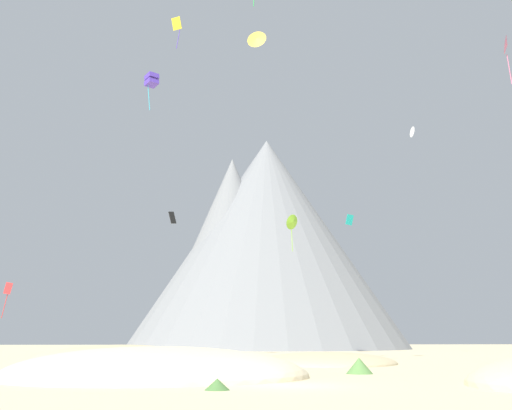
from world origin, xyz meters
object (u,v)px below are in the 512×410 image
at_px(bush_far_right, 232,374).
at_px(kite_indigo_high, 152,80).
at_px(kite_red_low, 7,292).
at_px(kite_white_high, 413,132).
at_px(kite_gold_high, 257,39).
at_px(kite_teal_low, 350,220).
at_px(kite_rainbow_high, 507,45).
at_px(bush_mid_center, 217,384).
at_px(kite_black_low, 172,218).
at_px(rock_massif, 254,251).
at_px(kite_yellow_high, 177,26).
at_px(bush_near_left, 359,366).
at_px(kite_lime_mid, 293,223).

xyz_separation_m(bush_far_right, kite_indigo_high, (-7.25, 38.05, 32.00)).
height_order(kite_red_low, kite_white_high, kite_white_high).
bearing_deg(kite_gold_high, kite_teal_low, -48.52).
bearing_deg(kite_indigo_high, kite_teal_low, 110.62).
xyz_separation_m(bush_far_right, kite_teal_low, (12.66, 23.82, 12.74)).
xyz_separation_m(kite_indigo_high, kite_rainbow_high, (35.43, -17.16, -2.10)).
xyz_separation_m(bush_far_right, bush_mid_center, (-1.01, -5.73, -0.09)).
relative_size(bush_mid_center, kite_black_low, 1.04).
bearing_deg(kite_rainbow_high, kite_black_low, 129.67).
bearing_deg(kite_teal_low, rock_massif, -59.89).
bearing_deg(kite_white_high, kite_gold_high, 104.09).
xyz_separation_m(bush_far_right, kite_red_low, (-24.46, 47.40, 7.38)).
height_order(bush_mid_center, kite_indigo_high, kite_indigo_high).
height_order(rock_massif, kite_rainbow_high, rock_massif).
relative_size(kite_black_low, kite_teal_low, 0.99).
bearing_deg(kite_yellow_high, bush_mid_center, -19.63).
bearing_deg(bush_near_left, kite_teal_low, 76.18).
bearing_deg(kite_black_low, rock_massif, -106.99).
relative_size(bush_far_right, kite_white_high, 0.91).
distance_m(bush_near_left, kite_black_low, 18.47).
bearing_deg(bush_near_left, kite_rainbow_high, 37.31).
xyz_separation_m(kite_gold_high, kite_lime_mid, (4.77, 1.91, -23.89)).
height_order(kite_teal_low, kite_lime_mid, kite_lime_mid).
height_order(bush_far_right, bush_mid_center, bush_far_right).
relative_size(kite_rainbow_high, kite_yellow_high, 1.28).
bearing_deg(kite_lime_mid, kite_white_high, -21.49).
relative_size(rock_massif, kite_gold_high, 29.92).
bearing_deg(kite_yellow_high, kite_indigo_high, -158.60).
bearing_deg(bush_near_left, kite_red_low, 128.02).
bearing_deg(kite_indigo_high, kite_white_high, 163.62).
bearing_deg(kite_teal_low, kite_gold_high, -39.54).
xyz_separation_m(kite_red_low, kite_rainbow_high, (52.64, -26.52, 22.52)).
distance_m(bush_near_left, kite_lime_mid, 41.32).
bearing_deg(kite_indigo_high, kite_black_low, 65.00).
bearing_deg(kite_teal_low, kite_black_low, 58.19).
bearing_deg(rock_massif, kite_teal_low, -89.41).
relative_size(kite_gold_high, kite_black_low, 2.55).
height_order(bush_near_left, kite_rainbow_high, kite_rainbow_high).
height_order(rock_massif, kite_gold_high, rock_massif).
distance_m(bush_mid_center, kite_black_low, 23.53).
distance_m(kite_gold_high, kite_yellow_high, 12.27).
height_order(rock_massif, kite_indigo_high, rock_massif).
distance_m(bush_far_right, kite_indigo_high, 50.24).
height_order(bush_near_left, kite_gold_high, kite_gold_high).
bearing_deg(bush_far_right, bush_mid_center, -99.96).
relative_size(rock_massif, kite_lime_mid, 17.04).
bearing_deg(kite_white_high, rock_massif, 13.57).
xyz_separation_m(rock_massif, kite_teal_low, (0.83, -79.60, -7.86)).
distance_m(kite_indigo_high, kite_red_low, 31.46).
height_order(kite_rainbow_high, kite_teal_low, kite_rainbow_high).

